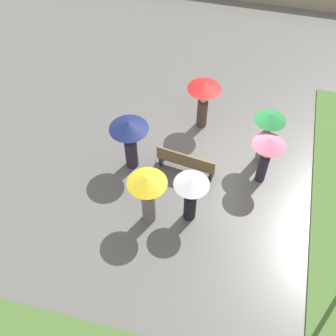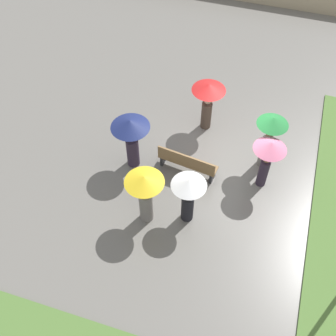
{
  "view_description": "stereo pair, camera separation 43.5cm",
  "coord_description": "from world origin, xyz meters",
  "px_view_note": "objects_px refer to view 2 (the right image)",
  "views": [
    {
      "loc": [
        -0.6,
        8.87,
        10.32
      ],
      "look_at": [
        1.29,
        1.39,
        0.68
      ],
      "focal_mm": 45.0,
      "sensor_mm": 36.0,
      "label": 1
    },
    {
      "loc": [
        -1.02,
        8.75,
        10.32
      ],
      "look_at": [
        1.29,
        1.39,
        0.68
      ],
      "focal_mm": 45.0,
      "sensor_mm": 36.0,
      "label": 2
    }
  ],
  "objects_px": {
    "crowd_person_red": "(208,97)",
    "crowd_person_navy": "(131,133)",
    "crowd_person_yellow": "(145,190)",
    "crowd_person_white": "(188,192)",
    "park_bench": "(187,162)",
    "crowd_person_pink": "(269,154)",
    "crowd_person_green": "(270,133)"
  },
  "relations": [
    {
      "from": "park_bench",
      "to": "crowd_person_red",
      "type": "relative_size",
      "value": 1.03
    },
    {
      "from": "park_bench",
      "to": "crowd_person_green",
      "type": "xyz_separation_m",
      "value": [
        -2.18,
        -1.05,
        0.92
      ]
    },
    {
      "from": "crowd_person_red",
      "to": "crowd_person_yellow",
      "type": "xyz_separation_m",
      "value": [
        0.7,
        4.05,
        -0.0
      ]
    },
    {
      "from": "crowd_person_red",
      "to": "crowd_person_green",
      "type": "height_order",
      "value": "crowd_person_green"
    },
    {
      "from": "crowd_person_pink",
      "to": "park_bench",
      "type": "bearing_deg",
      "value": 93.59
    },
    {
      "from": "park_bench",
      "to": "crowd_person_yellow",
      "type": "relative_size",
      "value": 0.98
    },
    {
      "from": "crowd_person_pink",
      "to": "crowd_person_navy",
      "type": "xyz_separation_m",
      "value": [
        3.96,
        0.41,
        -0.01
      ]
    },
    {
      "from": "park_bench",
      "to": "crowd_person_white",
      "type": "height_order",
      "value": "crowd_person_white"
    },
    {
      "from": "crowd_person_red",
      "to": "crowd_person_navy",
      "type": "height_order",
      "value": "crowd_person_navy"
    },
    {
      "from": "crowd_person_pink",
      "to": "crowd_person_green",
      "type": "height_order",
      "value": "crowd_person_green"
    },
    {
      "from": "crowd_person_white",
      "to": "crowd_person_pink",
      "type": "relative_size",
      "value": 0.96
    },
    {
      "from": "park_bench",
      "to": "crowd_person_white",
      "type": "distance_m",
      "value": 1.81
    },
    {
      "from": "crowd_person_pink",
      "to": "crowd_person_navy",
      "type": "bearing_deg",
      "value": 92.85
    },
    {
      "from": "crowd_person_red",
      "to": "crowd_person_white",
      "type": "relative_size",
      "value": 1.03
    },
    {
      "from": "crowd_person_yellow",
      "to": "park_bench",
      "type": "bearing_deg",
      "value": 102.14
    },
    {
      "from": "park_bench",
      "to": "crowd_person_pink",
      "type": "relative_size",
      "value": 1.02
    },
    {
      "from": "crowd_person_white",
      "to": "crowd_person_green",
      "type": "distance_m",
      "value": 3.15
    },
    {
      "from": "crowd_person_white",
      "to": "crowd_person_navy",
      "type": "xyz_separation_m",
      "value": [
        2.15,
        -1.43,
        0.14
      ]
    },
    {
      "from": "crowd_person_yellow",
      "to": "crowd_person_white",
      "type": "bearing_deg",
      "value": 48.39
    },
    {
      "from": "crowd_person_red",
      "to": "crowd_person_green",
      "type": "relative_size",
      "value": 0.91
    },
    {
      "from": "park_bench",
      "to": "crowd_person_green",
      "type": "bearing_deg",
      "value": -146.8
    },
    {
      "from": "crowd_person_green",
      "to": "crowd_person_pink",
      "type": "bearing_deg",
      "value": -59.41
    },
    {
      "from": "crowd_person_navy",
      "to": "crowd_person_green",
      "type": "relative_size",
      "value": 0.94
    },
    {
      "from": "crowd_person_white",
      "to": "crowd_person_green",
      "type": "relative_size",
      "value": 0.88
    },
    {
      "from": "crowd_person_red",
      "to": "crowd_person_yellow",
      "type": "height_order",
      "value": "crowd_person_yellow"
    },
    {
      "from": "park_bench",
      "to": "crowd_person_white",
      "type": "relative_size",
      "value": 1.06
    },
    {
      "from": "crowd_person_white",
      "to": "crowd_person_green",
      "type": "bearing_deg",
      "value": 152.84
    },
    {
      "from": "crowd_person_red",
      "to": "crowd_person_navy",
      "type": "relative_size",
      "value": 0.96
    },
    {
      "from": "crowd_person_green",
      "to": "park_bench",
      "type": "bearing_deg",
      "value": -129.65
    },
    {
      "from": "crowd_person_white",
      "to": "crowd_person_navy",
      "type": "height_order",
      "value": "crowd_person_navy"
    },
    {
      "from": "crowd_person_yellow",
      "to": "crowd_person_red",
      "type": "bearing_deg",
      "value": 110.74
    },
    {
      "from": "park_bench",
      "to": "crowd_person_red",
      "type": "bearing_deg",
      "value": -84.06
    }
  ]
}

